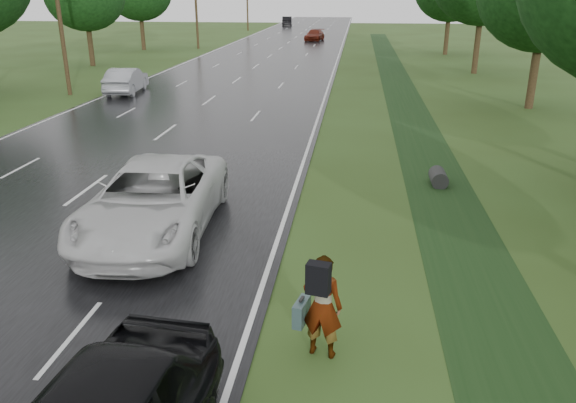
# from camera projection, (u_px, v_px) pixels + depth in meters

# --- Properties ---
(road) EXTENTS (14.00, 180.00, 0.04)m
(road) POSITION_uv_depth(u_px,v_px,m) (265.00, 60.00, 52.74)
(road) COLOR black
(road) RESTS_ON ground
(edge_stripe_east) EXTENTS (0.12, 180.00, 0.01)m
(edge_stripe_east) POSITION_uv_depth(u_px,v_px,m) (337.00, 61.00, 51.97)
(edge_stripe_east) COLOR silver
(edge_stripe_east) RESTS_ON road
(edge_stripe_west) EXTENTS (0.12, 180.00, 0.01)m
(edge_stripe_west) POSITION_uv_depth(u_px,v_px,m) (195.00, 59.00, 53.48)
(edge_stripe_west) COLOR silver
(edge_stripe_west) RESTS_ON road
(center_line) EXTENTS (0.12, 180.00, 0.01)m
(center_line) POSITION_uv_depth(u_px,v_px,m) (265.00, 60.00, 52.73)
(center_line) COLOR silver
(center_line) RESTS_ON road
(drainage_ditch) EXTENTS (2.20, 120.00, 0.56)m
(drainage_ditch) POSITION_uv_depth(u_px,v_px,m) (415.00, 126.00, 27.02)
(drainage_ditch) COLOR black
(drainage_ditch) RESTS_ON ground
(utility_pole_mid) EXTENTS (1.60, 0.26, 10.00)m
(utility_pole_mid) POSITION_uv_depth(u_px,v_px,m) (58.00, 7.00, 33.36)
(utility_pole_mid) COLOR #362716
(utility_pole_mid) RESTS_ON ground
(utility_pole_far) EXTENTS (1.60, 0.26, 10.00)m
(utility_pole_far) POSITION_uv_depth(u_px,v_px,m) (196.00, 0.00, 61.23)
(utility_pole_far) COLOR #362716
(utility_pole_far) RESTS_ON ground
(pedestrian) EXTENTS (0.94, 0.92, 1.96)m
(pedestrian) POSITION_uv_depth(u_px,v_px,m) (321.00, 305.00, 9.78)
(pedestrian) COLOR #A5998C
(pedestrian) RESTS_ON ground
(white_pickup) EXTENTS (3.40, 6.77, 1.84)m
(white_pickup) POSITION_uv_depth(u_px,v_px,m) (154.00, 199.00, 14.87)
(white_pickup) COLOR silver
(white_pickup) RESTS_ON road
(silver_sedan) EXTENTS (2.18, 4.92, 1.57)m
(silver_sedan) POSITION_uv_depth(u_px,v_px,m) (126.00, 80.00, 35.33)
(silver_sedan) COLOR #989AA0
(silver_sedan) RESTS_ON road
(far_car_red) EXTENTS (2.58, 4.99, 1.38)m
(far_car_red) POSITION_uv_depth(u_px,v_px,m) (315.00, 35.00, 72.22)
(far_car_red) COLOR maroon
(far_car_red) RESTS_ON road
(far_car_dark) EXTENTS (2.22, 5.04, 1.61)m
(far_car_dark) POSITION_uv_depth(u_px,v_px,m) (287.00, 21.00, 103.19)
(far_car_dark) COLOR black
(far_car_dark) RESTS_ON road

